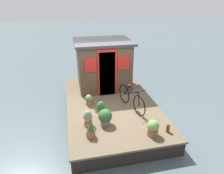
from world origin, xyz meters
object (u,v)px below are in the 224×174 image
object	(u,v)px
bicycle	(131,98)
mooring_bollard	(168,128)
potted_plant_mint	(101,109)
potted_plant_succulent	(89,100)
potted_plant_sage	(105,117)
potted_plant_basil	(153,128)
houseboat_cabin	(103,64)
potted_plant_lavender	(91,130)
potted_plant_ivy	(88,118)

from	to	relation	value
bicycle	mooring_bollard	xyz separation A→B (m)	(-1.49, -0.63, -0.24)
potted_plant_mint	potted_plant_succulent	size ratio (longest dim) A/B	1.36
potted_plant_sage	bicycle	bearing A→B (deg)	-54.13
potted_plant_basil	potted_plant_sage	size ratio (longest dim) A/B	0.94
houseboat_cabin	potted_plant_sage	world-z (taller)	houseboat_cabin
potted_plant_sage	potted_plant_lavender	bearing A→B (deg)	135.04
houseboat_cabin	potted_plant_ivy	xyz separation A→B (m)	(-2.72, 0.96, -0.75)
houseboat_cabin	mooring_bollard	bearing A→B (deg)	-160.95
houseboat_cabin	potted_plant_succulent	world-z (taller)	houseboat_cabin
potted_plant_basil	potted_plant_sage	bearing A→B (deg)	56.65
houseboat_cabin	potted_plant_basil	size ratio (longest dim) A/B	4.69
potted_plant_basil	potted_plant_succulent	distance (m)	2.57
bicycle	potted_plant_sage	world-z (taller)	bicycle
potted_plant_basil	potted_plant_sage	xyz separation A→B (m)	(0.78, 1.19, 0.02)
potted_plant_mint	houseboat_cabin	bearing A→B (deg)	-12.24
potted_plant_succulent	potted_plant_sage	bearing A→B (deg)	-165.30
bicycle	potted_plant_succulent	world-z (taller)	bicycle
houseboat_cabin	mooring_bollard	world-z (taller)	houseboat_cabin
potted_plant_lavender	potted_plant_ivy	xyz separation A→B (m)	(0.57, 0.01, -0.00)
bicycle	potted_plant_mint	distance (m)	1.13
bicycle	potted_plant_sage	distance (m)	1.29
potted_plant_mint	mooring_bollard	world-z (taller)	potted_plant_mint
bicycle	potted_plant_basil	distance (m)	1.55
potted_plant_succulent	mooring_bollard	world-z (taller)	potted_plant_succulent
potted_plant_lavender	potted_plant_mint	distance (m)	1.06
potted_plant_basil	potted_plant_ivy	bearing A→B (deg)	63.46
potted_plant_ivy	mooring_bollard	distance (m)	2.33
bicycle	potted_plant_succulent	bearing A→B (deg)	68.89
potted_plant_ivy	potted_plant_succulent	bearing A→B (deg)	-8.17
potted_plant_mint	potted_plant_ivy	distance (m)	0.61
potted_plant_mint	mooring_bollard	size ratio (longest dim) A/B	2.06
potted_plant_lavender	mooring_bollard	xyz separation A→B (m)	(-0.24, -2.17, -0.10)
bicycle	mooring_bollard	distance (m)	1.64
potted_plant_basil	potted_plant_succulent	size ratio (longest dim) A/B	1.20
potted_plant_sage	potted_plant_ivy	world-z (taller)	same
potted_plant_ivy	potted_plant_mint	bearing A→B (deg)	-49.07
bicycle	potted_plant_mint	xyz separation A→B (m)	(-0.29, 1.09, -0.10)
houseboat_cabin	potted_plant_lavender	distance (m)	3.51
houseboat_cabin	bicycle	size ratio (longest dim) A/B	1.39
houseboat_cabin	potted_plant_ivy	world-z (taller)	houseboat_cabin
potted_plant_basil	potted_plant_succulent	world-z (taller)	potted_plant_basil
potted_plant_basil	potted_plant_succulent	bearing A→B (deg)	36.46
potted_plant_mint	mooring_bollard	bearing A→B (deg)	-124.96
potted_plant_lavender	potted_plant_sage	distance (m)	0.71
potted_plant_ivy	potted_plant_lavender	bearing A→B (deg)	-178.86
potted_plant_ivy	houseboat_cabin	bearing A→B (deg)	-19.45
bicycle	potted_plant_lavender	xyz separation A→B (m)	(-1.25, 1.54, -0.14)
houseboat_cabin	potted_plant_basil	xyz separation A→B (m)	(-3.57, -0.74, -0.74)
potted_plant_sage	mooring_bollard	xyz separation A→B (m)	(-0.74, -1.67, -0.12)
houseboat_cabin	bicycle	distance (m)	2.21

